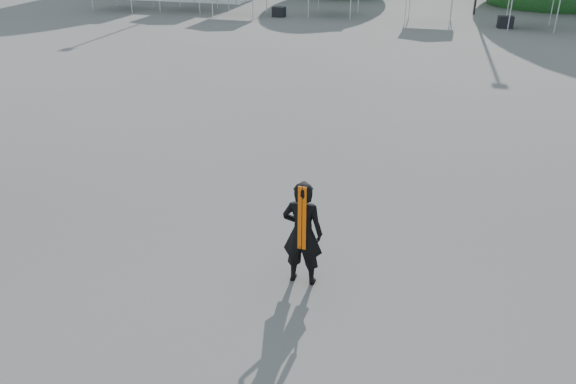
# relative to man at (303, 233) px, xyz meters

# --- Properties ---
(ground) EXTENTS (120.00, 120.00, 0.00)m
(ground) POSITION_rel_man_xyz_m (-0.01, 2.41, -1.01)
(ground) COLOR #474442
(ground) RESTS_ON ground
(man) EXTENTS (0.73, 0.48, 2.01)m
(man) POSITION_rel_man_xyz_m (0.00, 0.00, 0.00)
(man) COLOR black
(man) RESTS_ON ground
(crate_west) EXTENTS (0.83, 0.65, 0.65)m
(crate_west) POSITION_rel_man_xyz_m (-9.75, 29.51, -0.68)
(crate_west) COLOR black
(crate_west) RESTS_ON ground
(crate_mid) EXTENTS (0.95, 0.78, 0.69)m
(crate_mid) POSITION_rel_man_xyz_m (4.80, 29.31, -0.66)
(crate_mid) COLOR black
(crate_mid) RESTS_ON ground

